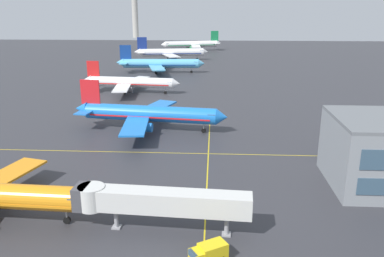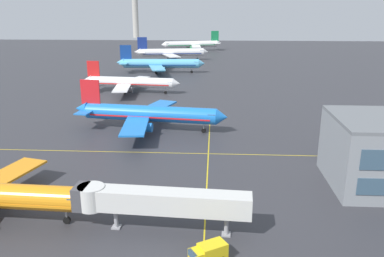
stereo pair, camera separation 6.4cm
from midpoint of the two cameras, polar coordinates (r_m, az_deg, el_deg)
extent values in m
cone|color=orange|center=(52.01, -14.13, -10.01)|extent=(2.37, 3.29, 3.20)
cube|color=orange|center=(64.75, -25.20, -6.13)|extent=(7.55, 13.59, 0.34)
cylinder|color=#333338|center=(62.47, -25.55, -8.15)|extent=(3.00, 1.93, 1.80)
cube|color=#385166|center=(52.48, -16.23, -9.36)|extent=(1.68, 3.07, 0.60)
cylinder|color=#99999E|center=(54.28, -17.72, -11.63)|extent=(0.24, 0.24, 1.42)
cylinder|color=black|center=(54.73, -17.63, -12.50)|extent=(0.96, 0.43, 0.94)
cylinder|color=blue|center=(89.17, -6.06, 2.17)|extent=(30.16, 7.29, 3.56)
cone|color=blue|center=(86.09, 4.34, 1.66)|extent=(2.85, 3.76, 3.49)
cone|color=blue|center=(94.98, -15.66, 2.78)|extent=(3.40, 3.73, 3.38)
cube|color=red|center=(93.06, -14.51, 5.13)|extent=(4.50, 0.90, 5.62)
cube|color=blue|center=(91.70, -15.31, 2.31)|extent=(3.58, 5.20, 0.22)
cube|color=blue|center=(96.62, -13.90, 3.16)|extent=(3.58, 5.20, 0.22)
cube|color=blue|center=(82.31, -8.22, 0.39)|extent=(6.02, 14.40, 0.37)
cube|color=blue|center=(96.96, -5.27, 3.08)|extent=(9.22, 14.86, 0.37)
cylinder|color=blue|center=(85.13, -6.82, 0.16)|extent=(3.40, 2.35, 1.97)
cylinder|color=blue|center=(94.09, -5.09, 1.88)|extent=(3.40, 2.35, 1.97)
cube|color=#385166|center=(86.19, 2.93, 2.07)|extent=(2.08, 3.46, 0.66)
cube|color=red|center=(89.28, -6.05, 1.89)|extent=(27.79, 7.02, 0.34)
cylinder|color=#99999E|center=(87.22, 1.68, 0.35)|extent=(0.26, 0.26, 1.54)
cylinder|color=black|center=(87.52, 1.67, -0.30)|extent=(1.07, 0.55, 1.03)
cylinder|color=#99999E|center=(88.11, -7.63, 0.37)|extent=(0.26, 0.26, 1.54)
cylinder|color=black|center=(88.41, -7.60, -0.27)|extent=(1.07, 0.55, 1.03)
cylinder|color=#99999E|center=(92.55, -6.71, 1.23)|extent=(0.26, 0.26, 1.54)
cylinder|color=black|center=(92.84, -6.69, 0.62)|extent=(1.07, 0.55, 1.03)
cylinder|color=white|center=(129.42, -8.73, 6.63)|extent=(27.43, 6.08, 3.23)
cone|color=white|center=(125.70, -2.28, 6.50)|extent=(2.53, 3.39, 3.17)
cone|color=white|center=(134.69, -14.86, 6.81)|extent=(3.03, 3.34, 3.07)
cube|color=red|center=(133.23, -14.10, 8.36)|extent=(4.10, 0.73, 5.11)
cube|color=white|center=(131.67, -14.59, 6.61)|extent=(3.17, 4.69, 0.20)
cube|color=white|center=(136.29, -13.74, 7.01)|extent=(3.17, 4.69, 0.20)
cube|color=white|center=(123.05, -10.12, 5.77)|extent=(5.73, 13.16, 0.34)
cube|color=white|center=(136.54, -8.14, 6.99)|extent=(8.16, 13.51, 0.34)
cylinder|color=#4C4C51|center=(125.54, -9.23, 5.53)|extent=(3.07, 2.08, 1.79)
cylinder|color=#4C4C51|center=(133.81, -8.05, 6.30)|extent=(3.07, 2.08, 1.79)
cube|color=#385166|center=(126.02, -3.16, 6.73)|extent=(1.84, 3.12, 0.60)
cube|color=red|center=(129.49, -8.72, 6.45)|extent=(25.27, 5.88, 0.31)
cylinder|color=#99999E|center=(126.88, -3.90, 5.62)|extent=(0.24, 0.24, 1.40)
cylinder|color=black|center=(127.07, -3.89, 5.20)|extent=(0.97, 0.48, 0.94)
cylinder|color=#99999E|center=(128.28, -9.71, 5.54)|extent=(0.24, 0.24, 1.40)
cylinder|color=black|center=(128.47, -9.69, 5.13)|extent=(0.97, 0.48, 0.94)
cylinder|color=#99999E|center=(132.39, -9.10, 5.93)|extent=(0.24, 0.24, 1.40)
cylinder|color=black|center=(132.58, -9.08, 5.53)|extent=(0.97, 0.48, 0.94)
cylinder|color=#5BB7E5|center=(167.69, -4.50, 9.35)|extent=(31.43, 5.08, 3.72)
cone|color=#5BB7E5|center=(167.02, 1.37, 9.36)|extent=(2.70, 3.75, 3.64)
cone|color=#5BB7E5|center=(170.06, -10.37, 9.37)|extent=(3.28, 3.66, 3.53)
cube|color=navy|center=(169.09, -9.58, 10.80)|extent=(4.71, 0.56, 5.87)
cube|color=#5BB7E5|center=(166.82, -9.86, 9.25)|extent=(3.35, 5.22, 0.23)
cube|color=#5BB7E5|center=(172.54, -9.51, 9.52)|extent=(3.35, 5.22, 0.23)
cube|color=#5BB7E5|center=(159.68, -5.11, 8.72)|extent=(8.60, 15.48, 0.39)
cube|color=#5BB7E5|center=(176.06, -4.58, 9.53)|extent=(7.44, 15.31, 0.39)
cylinder|color=#5BB7E5|center=(162.93, -4.57, 8.46)|extent=(3.41, 2.20, 2.05)
cylinder|color=#5BB7E5|center=(172.95, -4.27, 8.97)|extent=(3.41, 2.20, 2.05)
cube|color=#385166|center=(166.94, 0.59, 9.55)|extent=(1.91, 3.49, 0.68)
cube|color=navy|center=(167.76, -4.50, 9.19)|extent=(28.93, 5.01, 0.35)
cylinder|color=#99999E|center=(167.37, -0.09, 8.56)|extent=(0.27, 0.27, 1.61)
cylinder|color=black|center=(167.54, -0.09, 8.19)|extent=(1.09, 0.49, 1.08)
cylinder|color=#99999E|center=(165.72, -5.24, 8.40)|extent=(0.27, 0.27, 1.61)
cylinder|color=black|center=(165.89, -5.23, 8.03)|extent=(1.09, 0.49, 1.08)
cylinder|color=#99999E|center=(170.72, -5.07, 8.66)|extent=(0.27, 0.27, 1.61)
cylinder|color=black|center=(170.89, -5.06, 8.31)|extent=(1.09, 0.49, 1.08)
cylinder|color=white|center=(207.31, -2.91, 10.92)|extent=(32.54, 9.35, 3.84)
cone|color=white|center=(209.19, 1.96, 10.99)|extent=(3.24, 4.16, 3.77)
cone|color=white|center=(206.86, -7.93, 10.88)|extent=(3.82, 4.15, 3.65)
cube|color=navy|center=(206.40, -7.23, 12.11)|extent=(4.84, 1.19, 6.07)
cube|color=white|center=(203.82, -7.34, 10.81)|extent=(4.09, 5.74, 0.24)
cube|color=white|center=(209.85, -7.33, 10.99)|extent=(4.09, 5.74, 0.24)
cube|color=white|center=(198.79, -3.04, 10.47)|extent=(10.54, 16.04, 0.40)
cube|color=white|center=(215.84, -3.34, 11.00)|extent=(5.81, 15.35, 0.40)
cylinder|color=navy|center=(202.34, -2.74, 10.22)|extent=(3.75, 2.68, 2.12)
cylinder|color=navy|center=(212.76, -2.95, 10.56)|extent=(3.75, 2.68, 2.12)
cube|color=#385166|center=(208.80, 1.32, 11.14)|extent=(2.40, 3.80, 0.71)
cube|color=navy|center=(207.37, -2.91, 10.79)|extent=(29.99, 8.94, 0.36)
cylinder|color=#99999E|center=(208.87, 0.76, 10.30)|extent=(0.28, 0.28, 1.67)
cylinder|color=black|center=(209.01, 0.76, 10.00)|extent=(1.17, 0.64, 1.11)
cylinder|color=#99999E|center=(204.87, -3.43, 10.14)|extent=(0.28, 0.28, 1.67)
cylinder|color=black|center=(205.01, -3.42, 9.83)|extent=(1.17, 0.64, 1.11)
cylinder|color=#99999E|center=(210.08, -3.51, 10.31)|extent=(0.28, 0.28, 1.67)
cylinder|color=black|center=(210.22, -3.51, 10.01)|extent=(1.17, 0.64, 1.11)
cylinder|color=white|center=(252.54, -0.15, 12.08)|extent=(32.45, 13.00, 3.88)
cone|color=white|center=(249.14, -4.20, 11.97)|extent=(3.63, 4.40, 3.80)
cone|color=white|center=(257.16, 3.84, 12.23)|extent=(4.18, 4.46, 3.69)
cube|color=#197F47|center=(256.06, 3.28, 13.21)|extent=(4.81, 1.74, 6.13)
cube|color=white|center=(259.47, 3.18, 12.29)|extent=(4.64, 6.02, 0.25)
cube|color=white|center=(253.62, 3.57, 12.17)|extent=(4.64, 6.02, 0.25)
cube|color=white|center=(261.25, -0.37, 12.12)|extent=(11.98, 16.00, 0.41)
cube|color=white|center=(244.43, 0.56, 11.77)|extent=(6.50, 15.69, 0.41)
cylinder|color=#2D9956|center=(257.83, -0.47, 11.76)|extent=(3.94, 3.04, 2.15)
cylinder|color=#2D9956|center=(247.53, 0.08, 11.53)|extent=(3.94, 3.04, 2.15)
cube|color=#385166|center=(249.48, -3.66, 12.12)|extent=(2.78, 3.95, 0.72)
cube|color=#197F47|center=(252.59, -0.15, 11.97)|extent=(29.95, 12.30, 0.37)
cylinder|color=#99999E|center=(250.12, -3.18, 11.43)|extent=(0.29, 0.29, 1.69)
cylinder|color=black|center=(250.23, -3.17, 11.18)|extent=(1.21, 0.76, 1.12)
cylinder|color=#99999E|center=(255.82, 0.16, 11.59)|extent=(0.29, 0.29, 1.69)
cylinder|color=black|center=(255.93, 0.16, 11.34)|extent=(1.21, 0.76, 1.12)
cylinder|color=#99999E|center=(250.68, 0.45, 11.47)|extent=(0.29, 0.29, 1.69)
cylinder|color=black|center=(250.79, 0.45, 11.21)|extent=(1.21, 0.76, 1.12)
cube|color=yellow|center=(75.42, 2.35, -3.65)|extent=(142.00, 0.20, 0.01)
cube|color=yellow|center=(56.41, 1.98, -11.22)|extent=(0.20, 91.83, 0.01)
cube|color=yellow|center=(45.37, 2.96, -17.18)|extent=(3.55, 3.18, 1.70)
cube|color=yellow|center=(44.65, 0.70, -18.02)|extent=(2.04, 2.21, 1.40)
cube|color=#385166|center=(44.26, 0.10, -17.83)|extent=(1.14, 1.56, 0.70)
cylinder|color=black|center=(45.76, 0.15, -18.12)|extent=(0.83, 0.65, 0.80)
cylinder|color=black|center=(46.82, 3.09, -17.23)|extent=(0.83, 0.65, 0.80)
cube|color=silver|center=(48.98, -3.21, -10.50)|extent=(19.95, 3.95, 2.70)
cylinder|color=silver|center=(51.51, -14.29, -9.59)|extent=(3.38, 3.38, 2.97)
cube|color=#47474C|center=(51.97, -15.65, -9.45)|extent=(1.79, 3.07, 2.97)
cylinder|color=#99999E|center=(51.52, -10.97, -11.92)|extent=(0.56, 0.56, 4.10)
cube|color=#99999E|center=(52.48, -10.84, -13.78)|extent=(1.17, 1.17, 0.20)
cylinder|color=#99999E|center=(49.35, 5.00, -13.04)|extent=(0.56, 0.56, 4.10)
cube|color=#99999E|center=(50.36, 4.94, -14.95)|extent=(1.17, 1.17, 0.20)
cylinder|color=#ADA89E|center=(364.88, -8.22, 15.74)|extent=(5.20, 5.20, 36.80)
camera|label=1|loc=(0.03, -90.02, -0.01)|focal=36.95mm
camera|label=2|loc=(0.03, 89.98, 0.01)|focal=36.95mm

